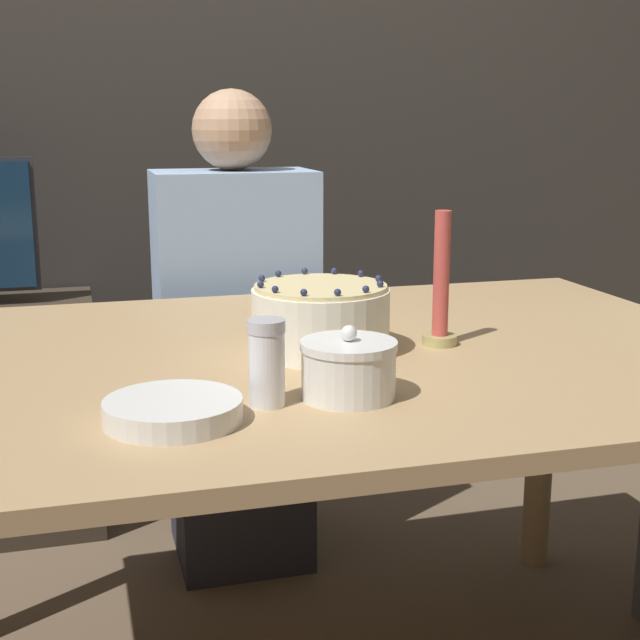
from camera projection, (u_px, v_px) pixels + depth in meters
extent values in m
cube|color=#38332D|center=(205.00, 72.00, 2.78)|extent=(8.00, 0.05, 2.60)
cube|color=tan|center=(330.00, 359.00, 1.59)|extent=(1.55, 1.09, 0.03)
cylinder|color=tan|center=(541.00, 432.00, 2.31)|extent=(0.07, 0.07, 0.73)
cylinder|color=white|center=(320.00, 320.00, 1.57)|extent=(0.24, 0.24, 0.11)
cylinder|color=beige|center=(320.00, 287.00, 1.56)|extent=(0.23, 0.23, 0.01)
sphere|color=#23284C|center=(378.00, 278.00, 1.58)|extent=(0.01, 0.01, 0.01)
sphere|color=#23284C|center=(361.00, 273.00, 1.63)|extent=(0.01, 0.01, 0.01)
sphere|color=#23284C|center=(334.00, 271.00, 1.66)|extent=(0.01, 0.01, 0.01)
sphere|color=#23284C|center=(305.00, 271.00, 1.65)|extent=(0.01, 0.01, 0.01)
sphere|color=#23284C|center=(278.00, 274.00, 1.63)|extent=(0.01, 0.01, 0.01)
sphere|color=#23284C|center=(262.00, 278.00, 1.58)|extent=(0.01, 0.01, 0.01)
sphere|color=#23284C|center=(260.00, 284.00, 1.53)|extent=(0.01, 0.01, 0.01)
sphere|color=#23284C|center=(275.00, 289.00, 1.48)|extent=(0.01, 0.01, 0.01)
sphere|color=#23284C|center=(304.00, 292.00, 1.45)|extent=(0.01, 0.01, 0.01)
sphere|color=#23284C|center=(338.00, 292.00, 1.45)|extent=(0.01, 0.01, 0.01)
sphere|color=#23284C|center=(366.00, 289.00, 1.48)|extent=(0.01, 0.01, 0.01)
sphere|color=#23284C|center=(380.00, 284.00, 1.53)|extent=(0.01, 0.01, 0.01)
cylinder|color=white|center=(349.00, 373.00, 1.31)|extent=(0.14, 0.14, 0.07)
cylinder|color=white|center=(349.00, 345.00, 1.30)|extent=(0.14, 0.14, 0.01)
sphere|color=white|center=(349.00, 333.00, 1.30)|extent=(0.02, 0.02, 0.02)
cylinder|color=white|center=(267.00, 369.00, 1.27)|extent=(0.05, 0.05, 0.11)
cylinder|color=silver|center=(266.00, 326.00, 1.26)|extent=(0.05, 0.05, 0.02)
cylinder|color=white|center=(173.00, 419.00, 1.21)|extent=(0.19, 0.19, 0.01)
cylinder|color=white|center=(173.00, 413.00, 1.21)|extent=(0.19, 0.19, 0.01)
cylinder|color=white|center=(173.00, 408.00, 1.21)|extent=(0.19, 0.19, 0.01)
cylinder|color=white|center=(173.00, 402.00, 1.21)|extent=(0.19, 0.19, 0.01)
cylinder|color=tan|center=(439.00, 340.00, 1.62)|extent=(0.06, 0.06, 0.02)
cylinder|color=#CC4C47|center=(441.00, 274.00, 1.60)|extent=(0.03, 0.03, 0.23)
cube|color=#2D2D38|center=(239.00, 475.00, 2.39)|extent=(0.34, 0.34, 0.45)
cube|color=#99B7E0|center=(235.00, 286.00, 2.28)|extent=(0.40, 0.24, 0.58)
sphere|color=tan|center=(232.00, 130.00, 2.19)|extent=(0.20, 0.20, 0.20)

